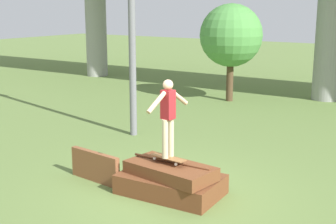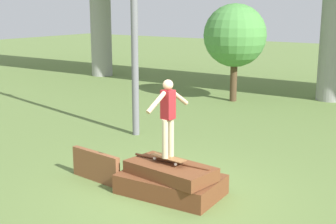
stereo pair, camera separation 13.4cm
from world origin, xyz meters
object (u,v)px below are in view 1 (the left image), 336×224
(skateboard, at_px, (168,158))
(skater, at_px, (168,113))
(tree_behind_left, at_px, (231,36))
(utility_pole, at_px, (131,0))

(skateboard, xyz_separation_m, skater, (-0.00, 0.00, 0.90))
(skateboard, xyz_separation_m, tree_behind_left, (-3.11, 9.24, 1.79))
(utility_pole, bearing_deg, skateboard, -44.20)
(tree_behind_left, bearing_deg, skater, -71.39)
(skateboard, bearing_deg, tree_behind_left, 108.61)
(skater, height_order, tree_behind_left, tree_behind_left)
(skateboard, xyz_separation_m, utility_pole, (-3.27, 3.17, 3.07))
(tree_behind_left, bearing_deg, skateboard, -71.39)
(utility_pole, relative_size, tree_behind_left, 1.96)
(skateboard, height_order, utility_pole, utility_pole)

